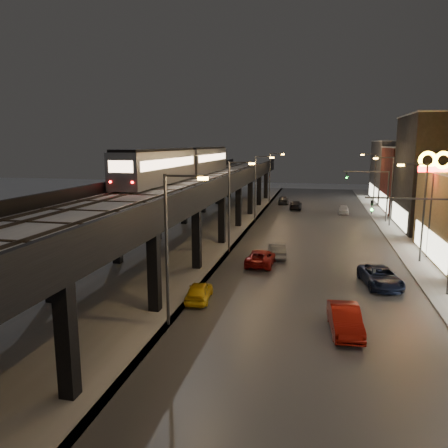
{
  "coord_description": "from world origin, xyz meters",
  "views": [
    {
      "loc": [
        7.71,
        -10.23,
        10.69
      ],
      "look_at": [
        1.23,
        19.75,
        5.0
      ],
      "focal_mm": 35.0,
      "sensor_mm": 36.0,
      "label": 1
    }
  ],
  "objects_px": {
    "car_near_white": "(277,251)",
    "car_mid_dark": "(296,205)",
    "car_mid_silver": "(261,258)",
    "car_onc_red": "(344,210)",
    "car_onc_silver": "(345,320)",
    "car_taxi": "(199,292)",
    "subway_train": "(185,162)",
    "car_far_white": "(284,200)",
    "car_onc_dark": "(380,277)"
  },
  "relations": [
    {
      "from": "car_mid_dark",
      "to": "car_near_white",
      "type": "bearing_deg",
      "value": 88.12
    },
    {
      "from": "car_mid_dark",
      "to": "car_onc_red",
      "type": "bearing_deg",
      "value": 155.03
    },
    {
      "from": "car_taxi",
      "to": "car_mid_dark",
      "type": "bearing_deg",
      "value": -100.88
    },
    {
      "from": "car_onc_dark",
      "to": "car_onc_red",
      "type": "bearing_deg",
      "value": 82.05
    },
    {
      "from": "car_onc_red",
      "to": "car_onc_silver",
      "type": "bearing_deg",
      "value": -90.36
    },
    {
      "from": "car_onc_dark",
      "to": "car_onc_red",
      "type": "distance_m",
      "value": 35.16
    },
    {
      "from": "car_onc_silver",
      "to": "car_onc_red",
      "type": "relative_size",
      "value": 1.22
    },
    {
      "from": "car_taxi",
      "to": "car_far_white",
      "type": "xyz_separation_m",
      "value": [
        1.77,
        50.2,
        0.09
      ]
    },
    {
      "from": "car_far_white",
      "to": "car_onc_dark",
      "type": "xyz_separation_m",
      "value": [
        10.78,
        -44.35,
        -0.01
      ]
    },
    {
      "from": "subway_train",
      "to": "car_far_white",
      "type": "relative_size",
      "value": 8.29
    },
    {
      "from": "car_near_white",
      "to": "car_mid_dark",
      "type": "relative_size",
      "value": 0.87
    },
    {
      "from": "subway_train",
      "to": "car_mid_silver",
      "type": "height_order",
      "value": "subway_train"
    },
    {
      "from": "car_mid_silver",
      "to": "car_onc_silver",
      "type": "relative_size",
      "value": 1.07
    },
    {
      "from": "car_mid_dark",
      "to": "car_far_white",
      "type": "distance_m",
      "value": 6.48
    },
    {
      "from": "car_near_white",
      "to": "car_mid_dark",
      "type": "xyz_separation_m",
      "value": [
        0.09,
        31.51,
        0.01
      ]
    },
    {
      "from": "car_near_white",
      "to": "car_onc_silver",
      "type": "bearing_deg",
      "value": 98.76
    },
    {
      "from": "car_near_white",
      "to": "car_mid_silver",
      "type": "height_order",
      "value": "car_mid_silver"
    },
    {
      "from": "subway_train",
      "to": "car_taxi",
      "type": "xyz_separation_m",
      "value": [
        8.52,
        -24.53,
        -7.73
      ]
    },
    {
      "from": "car_taxi",
      "to": "car_mid_dark",
      "type": "distance_m",
      "value": 44.4
    },
    {
      "from": "car_onc_red",
      "to": "car_onc_dark",
      "type": "bearing_deg",
      "value": -86.08
    },
    {
      "from": "car_far_white",
      "to": "car_taxi",
      "type": "bearing_deg",
      "value": 85.94
    },
    {
      "from": "car_taxi",
      "to": "car_onc_red",
      "type": "xyz_separation_m",
      "value": [
        11.68,
        41.0,
        -0.01
      ]
    },
    {
      "from": "car_near_white",
      "to": "car_onc_red",
      "type": "distance_m",
      "value": 29.29
    },
    {
      "from": "car_mid_dark",
      "to": "car_onc_silver",
      "type": "bearing_deg",
      "value": 94.61
    },
    {
      "from": "car_mid_dark",
      "to": "car_onc_silver",
      "type": "xyz_separation_m",
      "value": [
        5.26,
        -47.37,
        0.08
      ]
    },
    {
      "from": "car_mid_silver",
      "to": "car_mid_dark",
      "type": "relative_size",
      "value": 1.06
    },
    {
      "from": "car_near_white",
      "to": "car_far_white",
      "type": "height_order",
      "value": "car_far_white"
    },
    {
      "from": "car_mid_silver",
      "to": "car_onc_dark",
      "type": "relative_size",
      "value": 0.94
    },
    {
      "from": "subway_train",
      "to": "car_onc_red",
      "type": "xyz_separation_m",
      "value": [
        20.2,
        16.47,
        -7.74
      ]
    },
    {
      "from": "car_onc_red",
      "to": "subway_train",
      "type": "bearing_deg",
      "value": -138.31
    },
    {
      "from": "car_mid_silver",
      "to": "car_mid_dark",
      "type": "xyz_separation_m",
      "value": [
        1.2,
        34.41,
        -0.01
      ]
    },
    {
      "from": "car_mid_dark",
      "to": "car_onc_red",
      "type": "distance_m",
      "value": 8.11
    },
    {
      "from": "car_taxi",
      "to": "subway_train",
      "type": "bearing_deg",
      "value": -76.26
    },
    {
      "from": "car_mid_silver",
      "to": "car_onc_red",
      "type": "relative_size",
      "value": 1.31
    },
    {
      "from": "car_taxi",
      "to": "car_near_white",
      "type": "bearing_deg",
      "value": -113.48
    },
    {
      "from": "car_mid_silver",
      "to": "car_taxi",
      "type": "bearing_deg",
      "value": 75.26
    },
    {
      "from": "car_near_white",
      "to": "car_onc_dark",
      "type": "bearing_deg",
      "value": 131.06
    },
    {
      "from": "car_taxi",
      "to": "car_onc_red",
      "type": "bearing_deg",
      "value": -111.31
    },
    {
      "from": "car_onc_silver",
      "to": "car_onc_dark",
      "type": "distance_m",
      "value": 9.54
    },
    {
      "from": "car_near_white",
      "to": "car_onc_dark",
      "type": "height_order",
      "value": "car_onc_dark"
    },
    {
      "from": "car_far_white",
      "to": "car_onc_red",
      "type": "height_order",
      "value": "car_far_white"
    },
    {
      "from": "car_near_white",
      "to": "car_mid_dark",
      "type": "height_order",
      "value": "car_mid_dark"
    },
    {
      "from": "car_taxi",
      "to": "car_mid_dark",
      "type": "xyz_separation_m",
      "value": [
        4.22,
        44.2,
        0.03
      ]
    },
    {
      "from": "car_onc_silver",
      "to": "car_near_white",
      "type": "bearing_deg",
      "value": 103.67
    },
    {
      "from": "car_mid_silver",
      "to": "car_near_white",
      "type": "bearing_deg",
      "value": -108.67
    },
    {
      "from": "car_near_white",
      "to": "car_onc_silver",
      "type": "relative_size",
      "value": 0.88
    },
    {
      "from": "car_onc_dark",
      "to": "car_onc_silver",
      "type": "bearing_deg",
      "value": -118.21
    },
    {
      "from": "car_onc_dark",
      "to": "car_near_white",
      "type": "bearing_deg",
      "value": 131.52
    },
    {
      "from": "car_taxi",
      "to": "car_far_white",
      "type": "height_order",
      "value": "car_far_white"
    },
    {
      "from": "car_taxi",
      "to": "car_onc_dark",
      "type": "distance_m",
      "value": 13.85
    }
  ]
}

